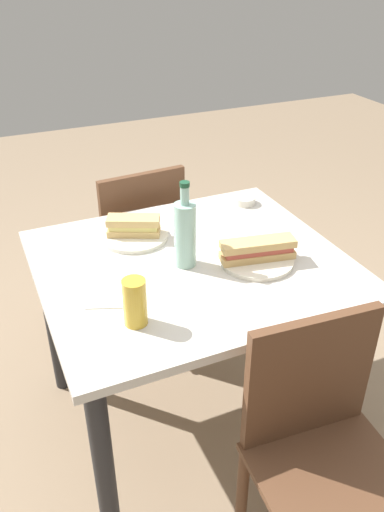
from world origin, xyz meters
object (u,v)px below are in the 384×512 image
(knife_near, at_px, (133,226))
(plate_far, at_px, (257,260))
(plate_near, at_px, (134,236))
(baguette_sandwich_near, at_px, (134,226))
(beer_glass, at_px, (135,302))
(olive_bowl, at_px, (244,200))
(knife_far, at_px, (249,250))
(water_bottle, at_px, (185,233))
(chair_far, at_px, (137,241))
(chair_near, at_px, (322,447))
(dining_table, at_px, (192,290))
(baguette_sandwich_far, at_px, (258,249))

(knife_near, distance_m, plate_far, 0.49)
(plate_near, bearing_deg, knife_near, 76.60)
(baguette_sandwich_near, distance_m, beer_glass, 0.50)
(beer_glass, relative_size, olive_bowl, 1.59)
(knife_far, bearing_deg, beer_glass, -156.82)
(knife_far, distance_m, water_bottle, 0.25)
(plate_near, distance_m, beer_glass, 0.50)
(plate_near, relative_size, baguette_sandwich_near, 1.24)
(plate_near, xyz_separation_m, plate_far, (0.32, -0.33, 0.00))
(plate_near, height_order, water_bottle, water_bottle)
(chair_far, bearing_deg, olive_bowl, -40.68)
(chair_near, distance_m, knife_near, 0.99)
(chair_far, height_order, knife_far, chair_far)
(dining_table, height_order, plate_near, plate_near)
(baguette_sandwich_far, xyz_separation_m, beer_glass, (-0.47, -0.15, 0.02))
(water_bottle, xyz_separation_m, olive_bowl, (0.40, 0.33, -0.10))
(chair_near, height_order, knife_far, chair_near)
(baguette_sandwich_far, bearing_deg, chair_far, 104.45)
(chair_near, relative_size, plate_far, 3.46)
(plate_near, distance_m, knife_far, 0.42)
(chair_near, height_order, beer_glass, beer_glass)
(plate_far, xyz_separation_m, water_bottle, (-0.22, 0.09, 0.11))
(baguette_sandwich_far, relative_size, water_bottle, 0.88)
(dining_table, relative_size, knife_near, 6.11)
(knife_near, xyz_separation_m, knife_far, (0.31, -0.33, 0.00))
(water_bottle, distance_m, beer_glass, 0.34)
(knife_near, bearing_deg, baguette_sandwich_near, -103.40)
(chair_near, distance_m, water_bottle, 0.75)
(plate_far, height_order, baguette_sandwich_far, baguette_sandwich_far)
(baguette_sandwich_near, distance_m, water_bottle, 0.27)
(chair_far, bearing_deg, plate_near, -107.87)
(plate_near, relative_size, water_bottle, 0.84)
(dining_table, bearing_deg, chair_far, 89.44)
(chair_far, xyz_separation_m, knife_near, (-0.12, -0.35, 0.27))
(dining_table, distance_m, knife_far, 0.24)
(baguette_sandwich_near, relative_size, beer_glass, 1.40)
(olive_bowl, bearing_deg, water_bottle, -140.63)
(chair_near, xyz_separation_m, knife_near, (-0.21, 0.93, 0.27))
(baguette_sandwich_near, distance_m, knife_near, 0.06)
(dining_table, xyz_separation_m, beer_glass, (-0.28, -0.24, 0.19))
(baguette_sandwich_near, relative_size, knife_far, 1.10)
(baguette_sandwich_near, bearing_deg, plate_far, -45.31)
(plate_near, bearing_deg, chair_far, 72.13)
(chair_near, bearing_deg, beer_glass, 133.19)
(baguette_sandwich_far, bearing_deg, baguette_sandwich_near, 134.69)
(plate_near, relative_size, olive_bowl, 2.75)
(plate_far, bearing_deg, chair_near, -99.71)
(plate_far, xyz_separation_m, olive_bowl, (0.18, 0.42, 0.01))
(knife_near, bearing_deg, olive_bowl, 4.28)
(knife_near, bearing_deg, knife_far, -46.59)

